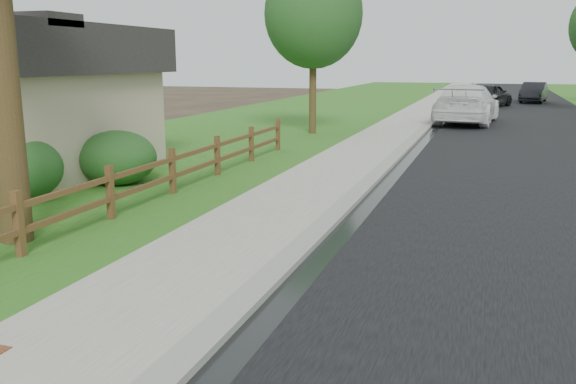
% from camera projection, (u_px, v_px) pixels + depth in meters
% --- Properties ---
extents(road, '(8.00, 90.00, 0.02)m').
position_uv_depth(road, '(517.00, 111.00, 36.77)').
color(road, black).
rests_on(road, ground).
extents(curb, '(0.40, 90.00, 0.12)m').
position_uv_depth(curb, '(446.00, 109.00, 38.07)').
color(curb, gray).
rests_on(curb, ground).
extents(wet_gutter, '(0.50, 90.00, 0.00)m').
position_uv_depth(wet_gutter, '(451.00, 109.00, 37.97)').
color(wet_gutter, black).
rests_on(wet_gutter, road).
extents(sidewalk, '(2.20, 90.00, 0.10)m').
position_uv_depth(sidewalk, '(424.00, 108.00, 38.47)').
color(sidewalk, gray).
rests_on(sidewalk, ground).
extents(grass_strip, '(1.60, 90.00, 0.06)m').
position_uv_depth(grass_strip, '(394.00, 108.00, 39.07)').
color(grass_strip, '#245719').
rests_on(grass_strip, ground).
extents(lawn_near, '(9.00, 90.00, 0.04)m').
position_uv_depth(lawn_near, '(316.00, 106.00, 40.68)').
color(lawn_near, '#245719').
rests_on(lawn_near, ground).
extents(ranch_fence, '(0.12, 16.92, 1.10)m').
position_uv_depth(ranch_fence, '(144.00, 179.00, 12.69)').
color(ranch_fence, '#532E1B').
rests_on(ranch_fence, ground).
extents(white_suv, '(3.16, 6.65, 1.87)m').
position_uv_depth(white_suv, '(467.00, 104.00, 29.44)').
color(white_suv, white).
rests_on(white_suv, road).
extents(dark_car_mid, '(3.27, 4.94, 1.56)m').
position_uv_depth(dark_car_mid, '(489.00, 95.00, 39.71)').
color(dark_car_mid, black).
rests_on(dark_car_mid, road).
extents(dark_car_far, '(2.21, 4.56, 1.44)m').
position_uv_depth(dark_car_far, '(534.00, 92.00, 44.03)').
color(dark_car_far, black).
rests_on(dark_car_far, road).
extents(shrub_b, '(2.26, 2.26, 1.35)m').
position_uv_depth(shrub_b, '(117.00, 158.00, 15.02)').
color(shrub_b, '#1B4E20').
rests_on(shrub_b, ground).
extents(shrub_c, '(2.67, 2.67, 1.45)m').
position_uv_depth(shrub_c, '(15.00, 170.00, 13.14)').
color(shrub_c, '#1B4E20').
rests_on(shrub_c, ground).
extents(shrub_d, '(2.00, 2.00, 1.33)m').
position_uv_depth(shrub_d, '(87.00, 156.00, 15.44)').
color(shrub_d, '#1B4E20').
rests_on(shrub_d, ground).
extents(tree_near_left, '(3.97, 3.97, 7.04)m').
position_uv_depth(tree_near_left, '(313.00, 14.00, 24.46)').
color(tree_near_left, '#3B2B18').
rests_on(tree_near_left, ground).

